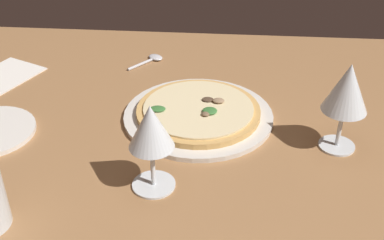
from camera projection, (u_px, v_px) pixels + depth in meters
dining_table at (185, 158)px, 93.87cm from camera, size 150.00×110.00×4.00cm
pizza_main at (198, 113)px, 101.35cm from camera, size 30.37×30.37×3.38cm
wine_glass_far at (151, 130)px, 78.05cm from camera, size 7.44×7.44×15.71cm
wine_glass_near at (347, 90)px, 87.07cm from camera, size 8.16×8.16×17.14cm
spoon at (152, 59)px, 124.12cm from camera, size 8.39×9.56×1.00cm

